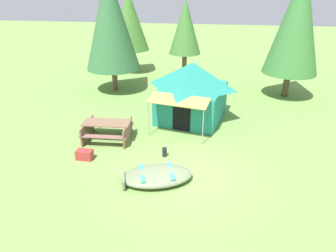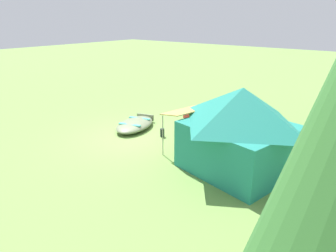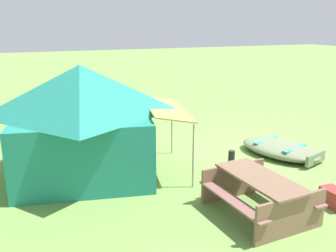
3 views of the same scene
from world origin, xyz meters
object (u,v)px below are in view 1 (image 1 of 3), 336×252
at_px(cooler_box, 85,155).
at_px(fuel_can, 165,152).
at_px(beached_rowboat, 156,176).
at_px(pine_tree_back_left, 185,27).
at_px(picnic_table, 107,129).
at_px(pine_tree_side, 110,21).
at_px(pine_tree_back_right, 297,21).
at_px(canvas_cabin_tent, 192,90).
at_px(pine_tree_far_center, 129,21).

xyz_separation_m(cooler_box, fuel_can, (2.76, 0.62, -0.00)).
bearing_deg(beached_rowboat, pine_tree_back_left, 91.22).
relative_size(picnic_table, pine_tree_back_left, 0.39).
bearing_deg(picnic_table, pine_tree_side, 104.98).
distance_m(picnic_table, fuel_can, 2.63).
bearing_deg(pine_tree_back_right, picnic_table, -141.14).
xyz_separation_m(canvas_cabin_tent, picnic_table, (-3.09, -2.61, -0.87)).
distance_m(cooler_box, pine_tree_far_center, 12.17).
xyz_separation_m(beached_rowboat, picnic_table, (-2.43, 2.45, 0.28)).
xyz_separation_m(beached_rowboat, pine_tree_side, (-4.02, 8.41, 3.66)).
bearing_deg(pine_tree_back_left, fuel_can, -88.50).
height_order(beached_rowboat, picnic_table, picnic_table).
distance_m(fuel_can, pine_tree_side, 8.80).
bearing_deg(canvas_cabin_tent, beached_rowboat, -97.45).
height_order(beached_rowboat, pine_tree_far_center, pine_tree_far_center).
xyz_separation_m(cooler_box, pine_tree_far_center, (-1.41, 11.65, 3.24)).
xyz_separation_m(beached_rowboat, pine_tree_back_right, (5.49, 8.84, 3.77)).
bearing_deg(picnic_table, pine_tree_back_left, 74.04).
relative_size(canvas_cabin_tent, picnic_table, 2.29).
bearing_deg(beached_rowboat, pine_tree_far_center, 108.33).
height_order(pine_tree_back_left, pine_tree_back_right, pine_tree_back_right).
distance_m(cooler_box, pine_tree_back_left, 10.15).
bearing_deg(pine_tree_back_left, cooler_box, -105.23).
height_order(fuel_can, pine_tree_far_center, pine_tree_far_center).
bearing_deg(canvas_cabin_tent, fuel_can, -100.41).
bearing_deg(pine_tree_side, canvas_cabin_tent, -35.50).
bearing_deg(pine_tree_far_center, pine_tree_back_left, -30.82).
xyz_separation_m(pine_tree_back_right, pine_tree_far_center, (-9.65, 3.71, -0.55)).
bearing_deg(pine_tree_side, picnic_table, -75.02).
relative_size(picnic_table, fuel_can, 5.68).
relative_size(fuel_can, pine_tree_side, 0.05).
distance_m(beached_rowboat, picnic_table, 3.47).
xyz_separation_m(picnic_table, cooler_box, (-0.32, -1.56, -0.30)).
bearing_deg(pine_tree_back_left, pine_tree_back_right, -13.37).
distance_m(picnic_table, pine_tree_back_left, 8.55).
bearing_deg(beached_rowboat, canvas_cabin_tent, 82.55).
xyz_separation_m(canvas_cabin_tent, pine_tree_back_left, (-0.88, 5.13, 2.01)).
relative_size(fuel_can, pine_tree_back_left, 0.07).
relative_size(cooler_box, fuel_can, 1.68).
distance_m(canvas_cabin_tent, picnic_table, 4.14).
distance_m(picnic_table, pine_tree_far_center, 10.65).
bearing_deg(picnic_table, pine_tree_far_center, 99.70).
bearing_deg(picnic_table, fuel_can, -21.11).
relative_size(beached_rowboat, pine_tree_back_right, 0.38).
height_order(cooler_box, pine_tree_side, pine_tree_side).
distance_m(beached_rowboat, canvas_cabin_tent, 5.24).
bearing_deg(cooler_box, pine_tree_side, 99.63).
height_order(picnic_table, pine_tree_far_center, pine_tree_far_center).
xyz_separation_m(canvas_cabin_tent, fuel_can, (-0.65, -3.56, -1.17)).
relative_size(fuel_can, pine_tree_back_right, 0.05).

